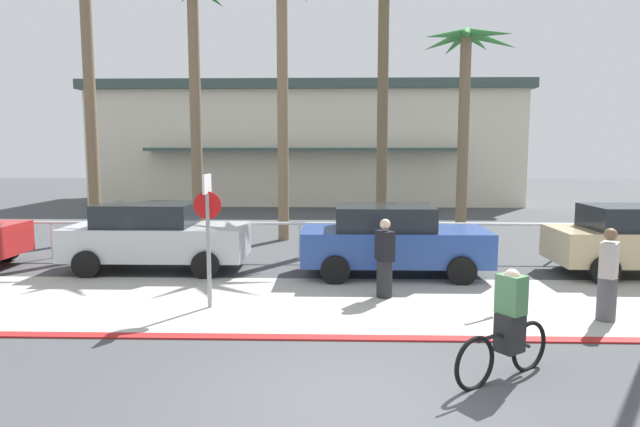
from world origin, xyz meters
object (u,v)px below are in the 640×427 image
pedestrian_0 (608,279)px  palm_tree_4 (384,29)px  car_silver_1 (155,236)px  pedestrian_1 (385,262)px  car_blue_2 (392,240)px  palm_tree_3 (283,52)px  palm_tree_2 (194,55)px  cyclist_black_0 (508,327)px  stop_sign_bike_lane (208,221)px  palm_tree_5 (466,81)px  palm_tree_1 (87,26)px

pedestrian_0 → palm_tree_4: bearing=109.7°
car_silver_1 → pedestrian_1: size_ratio=2.70×
pedestrian_1 → pedestrian_0: bearing=-20.6°
pedestrian_0 → pedestrian_1: (-3.78, 1.42, -0.02)m
car_blue_2 → pedestrian_1: car_blue_2 is taller
palm_tree_3 → pedestrian_0: (6.46, -8.51, -5.34)m
palm_tree_4 → pedestrian_1: palm_tree_4 is taller
palm_tree_2 → pedestrian_1: palm_tree_2 is taller
palm_tree_2 → cyclist_black_0: bearing=-57.6°
palm_tree_2 → pedestrian_0: palm_tree_2 is taller
palm_tree_4 → cyclist_black_0: palm_tree_4 is taller
car_silver_1 → palm_tree_3: bearing=58.9°
car_blue_2 → cyclist_black_0: bearing=-81.0°
stop_sign_bike_lane → car_silver_1: size_ratio=0.58×
palm_tree_4 → car_silver_1: 9.96m
palm_tree_4 → palm_tree_5: size_ratio=1.32×
pedestrian_0 → palm_tree_1: bearing=147.5°
cyclist_black_0 → palm_tree_5: bearing=80.1°
car_silver_1 → pedestrian_1: 6.02m
stop_sign_bike_lane → car_blue_2: (3.75, 2.81, -0.81)m
palm_tree_1 → pedestrian_1: palm_tree_1 is taller
stop_sign_bike_lane → cyclist_black_0: size_ratio=1.68×
palm_tree_2 → car_silver_1: bearing=-89.7°
palm_tree_3 → palm_tree_4: size_ratio=0.95×
stop_sign_bike_lane → pedestrian_0: stop_sign_bike_lane is taller
palm_tree_4 → cyclist_black_0: 12.99m
car_silver_1 → pedestrian_0: bearing=-22.5°
palm_tree_2 → palm_tree_4: bearing=6.3°
cyclist_black_0 → pedestrian_1: bearing=108.2°
car_silver_1 → car_blue_2: size_ratio=1.00×
stop_sign_bike_lane → palm_tree_3: (0.71, 7.91, 4.43)m
palm_tree_4 → car_silver_1: bearing=-140.1°
palm_tree_2 → cyclist_black_0: size_ratio=5.51×
cyclist_black_0 → pedestrian_1: pedestrian_1 is taller
palm_tree_4 → pedestrian_0: 11.30m
stop_sign_bike_lane → palm_tree_1: 10.57m
palm_tree_1 → car_silver_1: 8.03m
palm_tree_3 → stop_sign_bike_lane: bearing=-95.2°
car_blue_2 → palm_tree_3: bearing=120.7°
palm_tree_1 → cyclist_black_0: size_ratio=6.11×
palm_tree_2 → pedestrian_1: size_ratio=5.15×
car_silver_1 → pedestrian_0: car_silver_1 is taller
palm_tree_4 → pedestrian_0: palm_tree_4 is taller
cyclist_black_0 → pedestrian_0: size_ratio=0.92×
palm_tree_3 → pedestrian_1: 9.29m
car_blue_2 → pedestrian_0: (3.43, -3.41, -0.10)m
palm_tree_5 → car_blue_2: bearing=-118.3°
cyclist_black_0 → pedestrian_0: bearing=44.5°
cyclist_black_0 → pedestrian_1: (-1.27, 3.87, 0.05)m
car_silver_1 → car_blue_2: 5.86m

